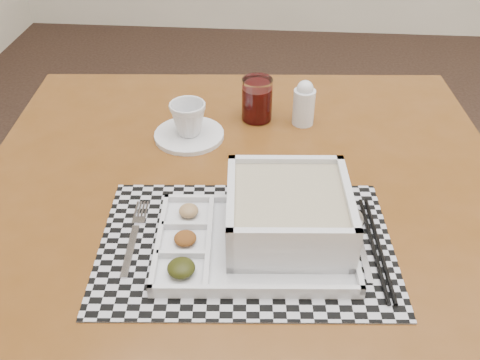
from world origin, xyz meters
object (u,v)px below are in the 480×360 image
(cup, at_px, (188,119))
(juice_glass, at_px, (257,101))
(dining_table, at_px, (244,230))
(creamer_bottle, at_px, (304,103))
(serving_tray, at_px, (280,220))

(cup, xyz_separation_m, juice_glass, (0.14, 0.09, -0.00))
(dining_table, bearing_deg, juice_glass, 88.51)
(cup, height_order, creamer_bottle, creamer_bottle)
(serving_tray, bearing_deg, cup, 123.27)
(cup, xyz_separation_m, creamer_bottle, (0.24, 0.08, 0.00))
(creamer_bottle, bearing_deg, cup, -162.06)
(dining_table, xyz_separation_m, creamer_bottle, (0.11, 0.28, 0.13))
(dining_table, bearing_deg, creamer_bottle, 68.20)
(serving_tray, height_order, creamer_bottle, creamer_bottle)
(dining_table, height_order, serving_tray, serving_tray)
(cup, height_order, juice_glass, juice_glass)
(dining_table, bearing_deg, cup, 123.79)
(dining_table, bearing_deg, serving_tray, -57.72)
(serving_tray, bearing_deg, juice_glass, 98.49)
(juice_glass, xyz_separation_m, creamer_bottle, (0.10, -0.01, 0.00))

